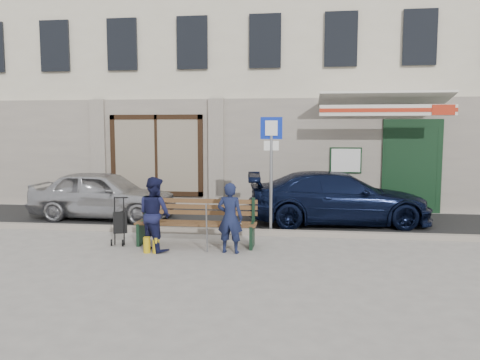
% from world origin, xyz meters
% --- Properties ---
extents(ground, '(80.00, 80.00, 0.00)m').
position_xyz_m(ground, '(0.00, 0.00, 0.00)').
color(ground, '#9E9991').
rests_on(ground, ground).
extents(asphalt_lane, '(60.00, 3.20, 0.01)m').
position_xyz_m(asphalt_lane, '(0.00, 3.10, 0.01)').
color(asphalt_lane, '#282828').
rests_on(asphalt_lane, ground).
extents(curb, '(60.00, 0.18, 0.12)m').
position_xyz_m(curb, '(0.00, 1.50, 0.06)').
color(curb, '#9E9384').
rests_on(curb, ground).
extents(building, '(20.00, 8.27, 10.00)m').
position_xyz_m(building, '(0.01, 8.45, 4.97)').
color(building, beige).
rests_on(building, ground).
extents(car_silver, '(3.79, 1.65, 1.27)m').
position_xyz_m(car_silver, '(-4.03, 2.91, 0.64)').
color(car_silver, '#B7B7BC').
rests_on(car_silver, ground).
extents(car_navy, '(4.58, 2.23, 1.28)m').
position_xyz_m(car_navy, '(1.96, 2.98, 0.64)').
color(car_navy, black).
rests_on(car_navy, ground).
extents(parking_sign, '(0.48, 0.10, 2.58)m').
position_xyz_m(parking_sign, '(0.39, 1.68, 1.72)').
color(parking_sign, gray).
rests_on(parking_sign, ground).
extents(bench, '(2.40, 1.17, 0.98)m').
position_xyz_m(bench, '(-1.07, 0.41, 0.46)').
color(bench, brown).
rests_on(bench, ground).
extents(man, '(0.52, 0.37, 1.33)m').
position_xyz_m(man, '(-0.27, -0.06, 0.66)').
color(man, '#161C3C').
rests_on(man, ground).
extents(woman, '(0.87, 0.83, 1.42)m').
position_xyz_m(woman, '(-1.72, -0.06, 0.71)').
color(woman, '#15183B').
rests_on(woman, ground).
extents(stroller, '(0.34, 0.43, 0.94)m').
position_xyz_m(stroller, '(-2.57, 0.34, 0.42)').
color(stroller, black).
rests_on(stroller, ground).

